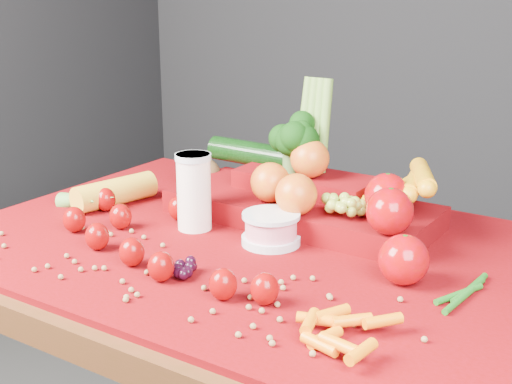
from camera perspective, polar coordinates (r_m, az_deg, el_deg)
The scene contains 12 objects.
table at distance 1.33m, azimuth -0.48°, elevation -8.25°, with size 1.10×0.80×0.75m.
red_cloth at distance 1.29m, azimuth -0.49°, elevation -4.21°, with size 1.05×0.75×0.01m, color #66030C.
milk_glass at distance 1.33m, azimuth -4.99°, elevation 0.24°, with size 0.07×0.07×0.15m.
yogurt_bowl at distance 1.27m, azimuth 1.21°, elevation -2.86°, with size 0.11×0.11×0.06m.
strawberry_scatter at distance 1.25m, azimuth -8.79°, elevation -3.54°, with size 0.54×0.28×0.05m.
dark_grape_cluster at distance 1.16m, azimuth -6.13°, elevation -5.92°, with size 0.06×0.05×0.03m, color black, non-canonical shape.
soybean_scatter at distance 1.14m, azimuth -6.15°, elevation -6.76°, with size 0.84×0.24×0.01m, color olive, non-canonical shape.
corn_ear at distance 1.50m, azimuth -12.69°, elevation -0.41°, with size 0.22×0.25×0.06m.
potato at distance 1.60m, azimuth -4.57°, elevation 1.58°, with size 0.11×0.08×0.07m, color brown.
baby_carrot_pile at distance 0.96m, azimuth 6.82°, elevation -10.84°, with size 0.17×0.17×0.03m, color orange, non-canonical shape.
green_bean_pile at distance 1.12m, azimuth 16.42°, elevation -7.74°, with size 0.14×0.12×0.01m, color #175B14, non-canonical shape.
produce_mound at distance 1.37m, azimuth 4.80°, elevation -0.07°, with size 0.60×0.36×0.27m.
Camera 1 is at (0.67, -1.00, 1.23)m, focal length 50.00 mm.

